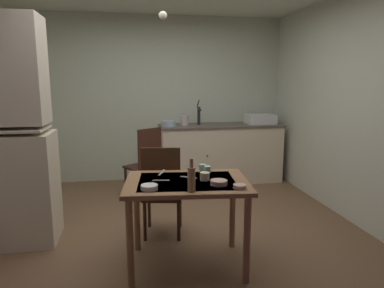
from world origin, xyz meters
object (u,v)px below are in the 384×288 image
Objects in this scene: hutch_cabinet at (8,141)px; mixing_bowl_counter at (169,123)px; sink_basin at (260,119)px; glass_bottle at (191,179)px; serving_bowl_wide at (219,182)px; dining_table at (187,193)px; chair_far_side at (162,191)px; hand_pump at (199,114)px; chair_by_counter at (146,162)px; mug_dark at (203,168)px.

hutch_cabinet is 2.44m from mixing_bowl_counter.
sink_basin reaches higher than mixing_bowl_counter.
sink_basin is 3.23m from glass_bottle.
dining_table is at bearing 146.36° from serving_bowl_wide.
glass_bottle is (0.15, -0.89, 0.37)m from chair_far_side.
hand_pump is 1.24m from chair_by_counter.
mug_dark is (-1.40, -2.20, -0.19)m from sink_basin.
mug_dark is at bearing -73.68° from chair_by_counter.
mixing_bowl_counter is at bearing 91.94° from mug_dark.
hand_pump is (-1.00, 0.05, 0.09)m from sink_basin.
mug_dark is (0.36, -0.30, 0.30)m from chair_far_side.
chair_far_side is 0.90m from serving_bowl_wide.
sink_basin reaches higher than serving_bowl_wide.
hutch_cabinet is 1.56m from chair_far_side.
hand_pump is at bearing 77.77° from glass_bottle.
mixing_bowl_counter is at bearing 81.31° from chair_far_side.
chair_by_counter is at bearing 96.74° from glass_bottle.
serving_bowl_wide is 0.46m from mug_dark.
serving_bowl_wide is (-0.37, -2.70, -0.30)m from hand_pump.
hand_pump is at bearing 39.00° from hutch_cabinet.
chair_far_side is 14.16× the size of mug_dark.
serving_bowl_wide is (0.24, -0.16, 0.13)m from dining_table.
mug_dark is 0.26× the size of glass_bottle.
sink_basin is 1.48m from mixing_bowl_counter.
hutch_cabinet is 32.40× the size of mug_dark.
sink_basin is 1.71× the size of glass_bottle.
hutch_cabinet is at bearing -135.65° from mixing_bowl_counter.
hutch_cabinet is 5.00× the size of sink_basin.
chair_far_side is (-0.28, -1.85, -0.46)m from mixing_bowl_counter.
chair_far_side is at bearing 117.72° from serving_bowl_wide.
hutch_cabinet is 2.86m from hand_pump.
hutch_cabinet reaches higher than dining_table.
mixing_bowl_counter is 2.75m from glass_bottle.
hutch_cabinet is at bearing 174.20° from chair_far_side.
hutch_cabinet is at bearing -151.41° from sink_basin.
hand_pump is 5.74× the size of mug_dark.
glass_bottle reaches higher than chair_by_counter.
hand_pump is at bearing 82.29° from serving_bowl_wide.
serving_bowl_wide is at bearing -62.28° from chair_far_side.
hand_pump is at bearing 36.85° from chair_by_counter.
serving_bowl_wide is (1.86, -0.90, -0.25)m from hutch_cabinet.
hutch_cabinet reaches higher than serving_bowl_wide.
mixing_bowl_counter is at bearing 44.35° from hutch_cabinet.
serving_bowl_wide reaches higher than dining_table.
hand_pump is 0.35× the size of dining_table.
serving_bowl_wide is at bearing -97.71° from hand_pump.
hand_pump is 2.65m from dining_table.
hutch_cabinet is 2.08m from serving_bowl_wide.
hutch_cabinet reaches higher than chair_by_counter.
mixing_bowl_counter is (-1.48, -0.05, -0.04)m from sink_basin.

